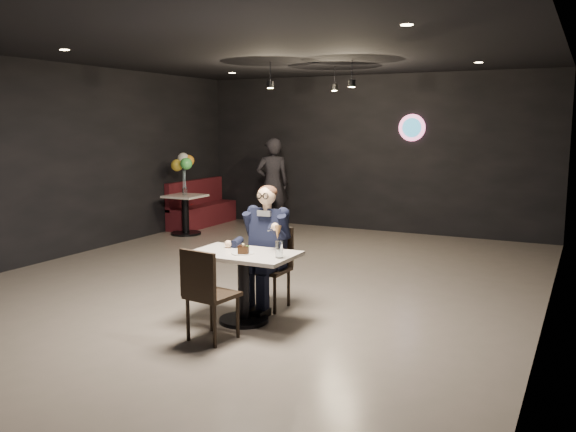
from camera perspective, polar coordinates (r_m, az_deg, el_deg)
The scene contains 17 objects.
floor at distance 8.09m, azimuth -2.87°, elevation -6.24°, with size 9.00×9.00×0.00m, color slate.
wall_sign at distance 11.68m, azimuth 11.53°, elevation 8.10°, with size 0.50×0.06×0.50m, color pink, non-canonical shape.
pendant_lights at distance 9.64m, azimuth 3.00°, elevation 13.41°, with size 1.40×1.20×0.36m, color black.
main_table at distance 6.45m, azimuth -4.19°, elevation -6.68°, with size 1.10×0.70×0.75m, color silver.
chair_far at distance 6.90m, azimuth -1.85°, elevation -4.93°, with size 0.42×0.46×0.92m, color black.
chair_near at distance 5.96m, azimuth -7.07°, elevation -7.18°, with size 0.42×0.46×0.92m, color black.
seated_man at distance 6.84m, azimuth -1.86°, elevation -2.81°, with size 0.60×0.80×1.44m, color black.
dessert_plate at distance 6.30m, azimuth -4.27°, elevation -3.50°, with size 0.23×0.23×0.01m, color white.
cake_slice at distance 6.25m, azimuth -4.20°, elevation -3.19°, with size 0.11×0.09×0.07m, color black.
mint_leaf at distance 6.23m, azimuth -3.86°, elevation -2.83°, with size 0.06×0.04×0.01m, color green.
sundae_glass at distance 6.08m, azimuth -0.83°, elevation -3.15°, with size 0.08×0.08×0.17m, color silver.
wafer_cone at distance 6.08m, azimuth -0.96°, elevation -1.56°, with size 0.07×0.07×0.14m, color tan.
booth_bench at distance 12.60m, azimuth -8.01°, elevation 1.22°, with size 0.47×1.87×0.93m, color #3F0D0F.
side_table at distance 11.63m, azimuth -9.58°, elevation 0.28°, with size 0.65×0.65×0.82m, color silver.
balloon_vase at distance 11.58m, azimuth -9.63°, elevation 2.30°, with size 0.09×0.09×0.14m, color silver.
balloon_bunch at distance 11.54m, azimuth -9.68°, elevation 4.34°, with size 0.40×0.40×0.67m, color gold.
passerby at distance 12.07m, azimuth -1.46°, elevation 3.05°, with size 0.66×0.43×1.80m, color black.
Camera 1 is at (3.85, -6.81, 2.08)m, focal length 38.00 mm.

